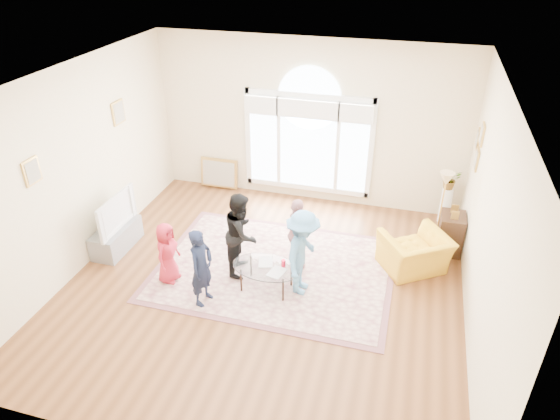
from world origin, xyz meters
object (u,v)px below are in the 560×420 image
(area_rug, at_px, (275,269))
(armchair, at_px, (414,253))
(television, at_px, (112,212))
(coffee_table, at_px, (266,268))
(tv_console, at_px, (117,238))

(area_rug, distance_m, armchair, 2.27)
(area_rug, xyz_separation_m, armchair, (2.16, 0.62, 0.31))
(television, height_order, coffee_table, television)
(tv_console, bearing_deg, coffee_table, -7.58)
(tv_console, distance_m, coffee_table, 2.85)
(coffee_table, bearing_deg, television, 176.46)
(area_rug, height_order, coffee_table, coffee_table)
(tv_console, bearing_deg, television, -0.00)
(area_rug, height_order, tv_console, tv_console)
(coffee_table, bearing_deg, armchair, 31.96)
(area_rug, xyz_separation_m, television, (-2.80, -0.14, 0.71))
(tv_console, height_order, coffee_table, coffee_table)
(area_rug, height_order, television, television)
(area_rug, xyz_separation_m, tv_console, (-2.81, -0.14, 0.20))
(coffee_table, bearing_deg, area_rug, 95.90)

